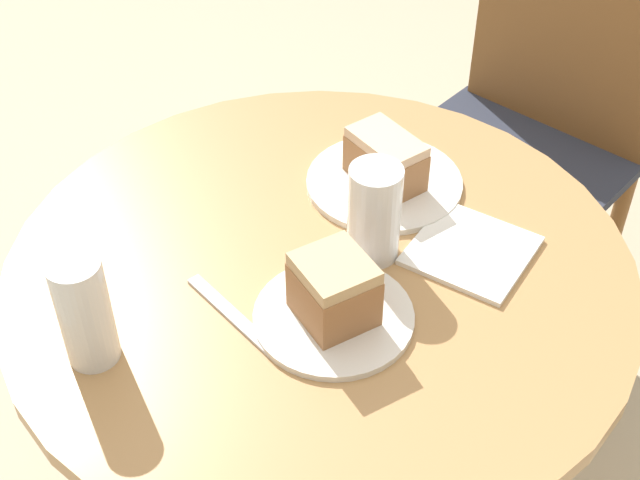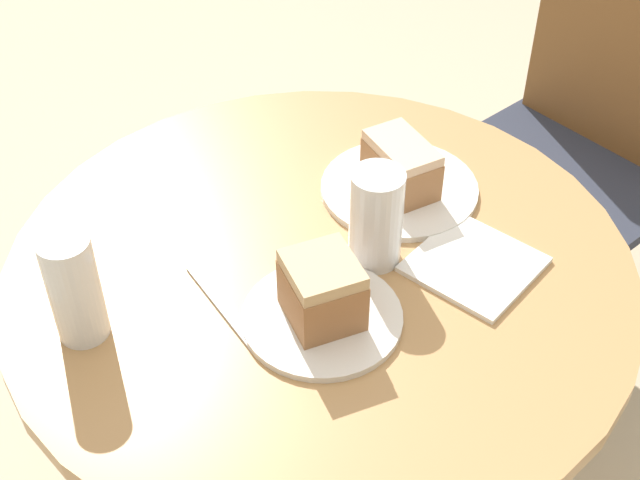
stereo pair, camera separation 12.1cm
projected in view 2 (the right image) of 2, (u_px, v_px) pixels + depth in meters
The scene contains 10 objects.
table at pixel (320, 340), 1.34m from camera, with size 0.88×0.88×0.75m.
chair at pixel (563, 161), 1.90m from camera, with size 0.53×0.53×0.87m.
plate_near at pixel (322, 318), 1.15m from camera, with size 0.21×0.21×0.01m.
plate_far at pixel (399, 188), 1.35m from camera, with size 0.24×0.24×0.01m.
cake_slice_near at pixel (322, 290), 1.12m from camera, with size 0.12×0.12×0.09m.
cake_slice_far at pixel (401, 165), 1.32m from camera, with size 0.14×0.11×0.08m.
glass_lemonade at pixel (376, 222), 1.20m from camera, with size 0.07×0.07×0.15m.
glass_water at pixel (75, 293), 1.09m from camera, with size 0.06×0.06×0.16m.
napkin_stack at pixel (474, 264), 1.23m from camera, with size 0.16×0.16×0.01m.
fork at pixel (224, 306), 1.17m from camera, with size 0.18×0.07×0.00m.
Camera 2 is at (0.59, -0.68, 1.60)m, focal length 50.00 mm.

